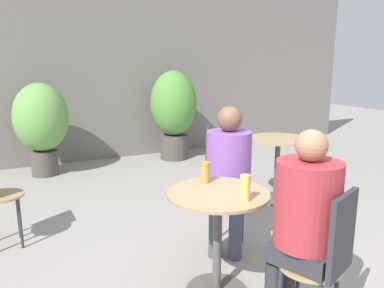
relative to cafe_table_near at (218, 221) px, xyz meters
The scene contains 12 objects.
storefront_wall 4.24m from the cafe_table_near, 87.25° to the left, with size 10.00×0.06×3.00m.
cafe_table_near is the anchor object (origin of this frame).
cafe_table_far 2.01m from the cafe_table_near, 40.23° to the left, with size 0.71×0.71×0.74m.
bistro_chair_0 0.75m from the cafe_table_near, 67.64° to the right, with size 0.39×0.40×0.93m.
bistro_chair_1 0.75m from the cafe_table_near, 52.36° to the left, with size 0.41×0.41×0.93m.
bistro_chair_3 1.48m from the cafe_table_near, 61.44° to the left, with size 0.41×0.41×0.93m.
seated_person_0 0.64m from the cafe_table_near, 67.64° to the right, with size 0.42×0.44×1.24m.
seated_person_1 0.64m from the cafe_table_near, 52.36° to the left, with size 0.46×0.47×1.25m.
beer_glass_0 0.37m from the cafe_table_near, 70.64° to the right, with size 0.06×0.06×0.17m.
beer_glass_1 0.36m from the cafe_table_near, 84.87° to the left, with size 0.07×0.07×0.15m.
potted_plant_0 3.66m from the cafe_table_near, 103.29° to the left, with size 0.75×0.75×1.32m.
potted_plant_1 3.82m from the cafe_table_near, 71.48° to the left, with size 0.76×0.76×1.47m.
Camera 1 is at (-1.38, -1.96, 1.59)m, focal length 35.00 mm.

